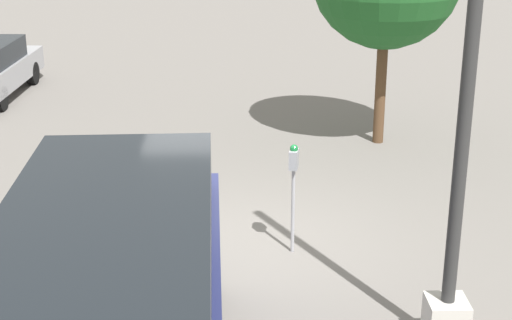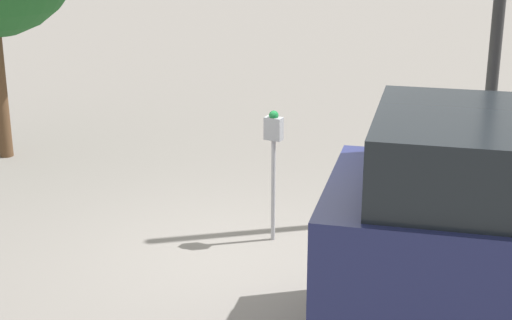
{
  "view_description": "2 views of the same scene",
  "coord_description": "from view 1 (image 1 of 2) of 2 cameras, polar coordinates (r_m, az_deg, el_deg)",
  "views": [
    {
      "loc": [
        9.94,
        -0.1,
        4.82
      ],
      "look_at": [
        0.61,
        0.14,
        1.5
      ],
      "focal_mm": 55.0,
      "sensor_mm": 36.0,
      "label": 1
    },
    {
      "loc": [
        2.21,
        -7.56,
        3.74
      ],
      "look_at": [
        0.25,
        -0.37,
        1.31
      ],
      "focal_mm": 55.0,
      "sensor_mm": 36.0,
      "label": 2
    }
  ],
  "objects": [
    {
      "name": "parked_van",
      "position": [
        7.38,
        -10.5,
        -10.39
      ],
      "size": [
        5.08,
        2.16,
        2.15
      ],
      "rotation": [
        0.0,
        0.0,
        0.03
      ],
      "color": "navy",
      "rests_on": "ground"
    },
    {
      "name": "ground_plane",
      "position": [
        11.05,
        -0.79,
        -6.28
      ],
      "size": [
        80.0,
        80.0,
        0.0
      ],
      "primitive_type": "plane",
      "color": "slate"
    },
    {
      "name": "lamp_post",
      "position": [
        8.29,
        14.51,
        -1.75
      ],
      "size": [
        0.44,
        0.44,
        6.11
      ],
      "color": "beige",
      "rests_on": "ground"
    },
    {
      "name": "parking_meter_near",
      "position": [
        10.45,
        2.75,
        -1.01
      ],
      "size": [
        0.22,
        0.15,
        1.56
      ],
      "rotation": [
        0.0,
        0.0,
        -0.21
      ],
      "color": "#9E9EA3",
      "rests_on": "ground"
    }
  ]
}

